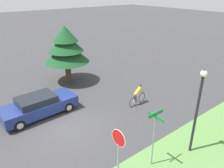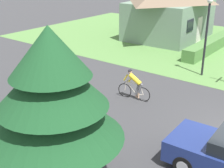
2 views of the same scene
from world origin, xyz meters
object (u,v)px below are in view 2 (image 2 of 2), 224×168
cottage_house (170,5)px  cyclist (134,85)px  street_lamp (207,27)px  conifer_tall_near (52,93)px

cottage_house → cyclist: size_ratio=4.54×
street_lamp → conifer_tall_near: (-11.72, -0.62, 0.30)m
cottage_house → cyclist: bearing=-160.5°
cottage_house → conifer_tall_near: 19.89m
cottage_house → street_lamp: bearing=-141.4°
cyclist → conifer_tall_near: 7.27m
cyclist → cottage_house: bearing=-75.4°
cottage_house → cyclist: (-12.15, -4.73, -2.01)m
cyclist → conifer_tall_near: size_ratio=0.35×
street_lamp → cottage_house: bearing=40.4°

